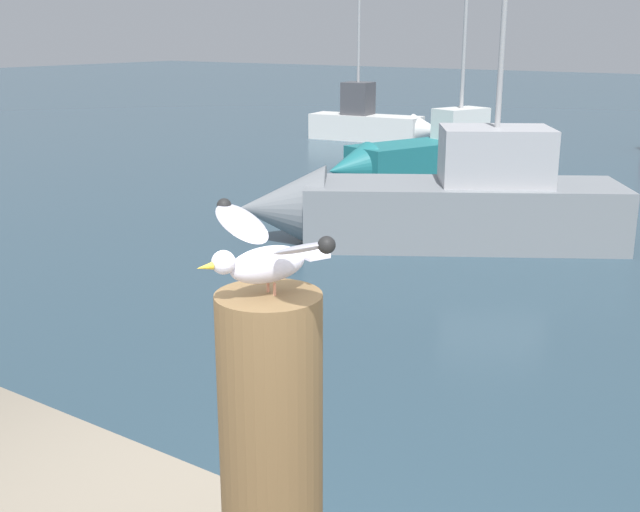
{
  "coord_description": "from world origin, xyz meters",
  "views": [
    {
      "loc": [
        1.73,
        -2.04,
        3.04
      ],
      "look_at": [
        0.45,
        -0.18,
        2.4
      ],
      "focal_mm": 44.52,
      "sensor_mm": 36.0,
      "label": 1
    }
  ],
  "objects_px": {
    "seagull": "(266,253)",
    "boat_grey": "(425,204)",
    "mooring_post": "(271,455)",
    "boat_teal": "(423,158)",
    "boat_white": "(375,123)"
  },
  "relations": [
    {
      "from": "boat_grey",
      "to": "boat_teal",
      "type": "xyz_separation_m",
      "value": [
        -2.35,
        4.51,
        -0.1
      ]
    },
    {
      "from": "seagull",
      "to": "boat_white",
      "type": "relative_size",
      "value": 0.13
    },
    {
      "from": "boat_grey",
      "to": "boat_white",
      "type": "height_order",
      "value": "boat_grey"
    },
    {
      "from": "boat_white",
      "to": "seagull",
      "type": "bearing_deg",
      "value": -60.28
    },
    {
      "from": "mooring_post",
      "to": "seagull",
      "type": "xyz_separation_m",
      "value": [
        -0.0,
        -0.0,
        0.61
      ]
    },
    {
      "from": "seagull",
      "to": "boat_teal",
      "type": "height_order",
      "value": "boat_teal"
    },
    {
      "from": "seagull",
      "to": "boat_grey",
      "type": "relative_size",
      "value": 0.1
    },
    {
      "from": "mooring_post",
      "to": "seagull",
      "type": "height_order",
      "value": "seagull"
    },
    {
      "from": "mooring_post",
      "to": "boat_white",
      "type": "xyz_separation_m",
      "value": [
        -10.3,
        18.03,
        -1.34
      ]
    },
    {
      "from": "seagull",
      "to": "boat_grey",
      "type": "bearing_deg",
      "value": 114.23
    },
    {
      "from": "boat_grey",
      "to": "mooring_post",
      "type": "bearing_deg",
      "value": -65.76
    },
    {
      "from": "mooring_post",
      "to": "boat_teal",
      "type": "height_order",
      "value": "boat_teal"
    },
    {
      "from": "mooring_post",
      "to": "boat_white",
      "type": "relative_size",
      "value": 0.24
    },
    {
      "from": "mooring_post",
      "to": "seagull",
      "type": "bearing_deg",
      "value": -111.68
    },
    {
      "from": "mooring_post",
      "to": "boat_white",
      "type": "height_order",
      "value": "boat_white"
    }
  ]
}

